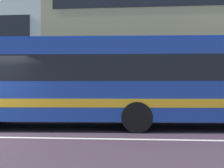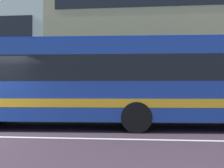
# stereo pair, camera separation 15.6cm
# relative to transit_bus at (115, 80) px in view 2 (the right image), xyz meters

# --- Properties ---
(hedge_row_far) EXTENTS (19.92, 1.10, 0.97)m
(hedge_row_far) POSITION_rel_transit_bus_xyz_m (-5.39, 3.49, -1.27)
(hedge_row_far) COLOR #2C6024
(hedge_row_far) RESTS_ON ground_plane
(apartment_block_right) EXTENTS (19.68, 9.74, 13.70)m
(apartment_block_right) POSITION_rel_transit_bus_xyz_m (4.66, 11.16, 5.10)
(apartment_block_right) COLOR tan
(apartment_block_right) RESTS_ON ground_plane
(transit_bus) EXTENTS (12.03, 3.09, 3.18)m
(transit_bus) POSITION_rel_transit_bus_xyz_m (0.00, 0.00, 0.00)
(transit_bus) COLOR #1C3D99
(transit_bus) RESTS_ON ground_plane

